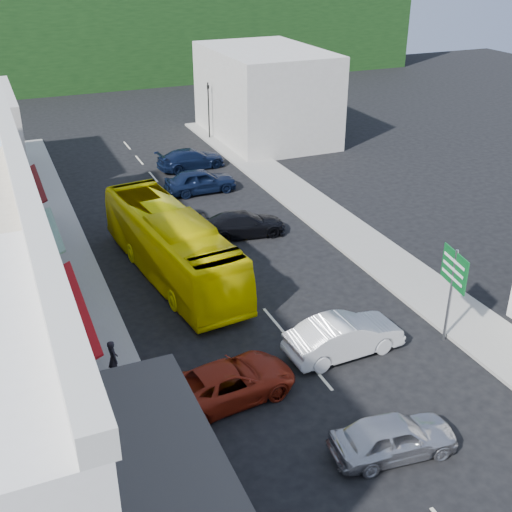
{
  "coord_description": "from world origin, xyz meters",
  "views": [
    {
      "loc": [
        -9.84,
        -17.14,
        14.75
      ],
      "look_at": [
        0.0,
        6.0,
        2.2
      ],
      "focal_mm": 45.0,
      "sensor_mm": 36.0,
      "label": 1
    }
  ],
  "objects_px": {
    "traffic_signal": "(209,111)",
    "car_red": "(228,382)",
    "pedestrian_left": "(113,357)",
    "car_silver": "(394,436)",
    "direction_sign": "(450,296)",
    "bus": "(172,246)",
    "car_white": "(344,338)"
  },
  "relations": [
    {
      "from": "car_white",
      "to": "traffic_signal",
      "type": "bearing_deg",
      "value": -12.0
    },
    {
      "from": "car_silver",
      "to": "traffic_signal",
      "type": "xyz_separation_m",
      "value": [
        6.41,
        35.79,
        1.57
      ]
    },
    {
      "from": "car_silver",
      "to": "car_red",
      "type": "relative_size",
      "value": 0.96
    },
    {
      "from": "car_white",
      "to": "car_red",
      "type": "distance_m",
      "value": 5.21
    },
    {
      "from": "pedestrian_left",
      "to": "bus",
      "type": "bearing_deg",
      "value": -40.1
    },
    {
      "from": "car_red",
      "to": "pedestrian_left",
      "type": "relative_size",
      "value": 2.71
    },
    {
      "from": "car_silver",
      "to": "traffic_signal",
      "type": "relative_size",
      "value": 0.97
    },
    {
      "from": "car_white",
      "to": "car_silver",
      "type": "bearing_deg",
      "value": 163.47
    },
    {
      "from": "pedestrian_left",
      "to": "traffic_signal",
      "type": "height_order",
      "value": "traffic_signal"
    },
    {
      "from": "traffic_signal",
      "to": "car_silver",
      "type": "bearing_deg",
      "value": 60.76
    },
    {
      "from": "car_silver",
      "to": "direction_sign",
      "type": "height_order",
      "value": "direction_sign"
    },
    {
      "from": "bus",
      "to": "car_white",
      "type": "relative_size",
      "value": 2.64
    },
    {
      "from": "car_white",
      "to": "bus",
      "type": "bearing_deg",
      "value": 23.28
    },
    {
      "from": "pedestrian_left",
      "to": "traffic_signal",
      "type": "relative_size",
      "value": 0.38
    },
    {
      "from": "pedestrian_left",
      "to": "car_white",
      "type": "bearing_deg",
      "value": -110.62
    },
    {
      "from": "car_silver",
      "to": "traffic_signal",
      "type": "distance_m",
      "value": 36.39
    },
    {
      "from": "bus",
      "to": "pedestrian_left",
      "type": "height_order",
      "value": "bus"
    },
    {
      "from": "car_red",
      "to": "pedestrian_left",
      "type": "xyz_separation_m",
      "value": [
        -3.51,
        2.62,
        0.3
      ]
    },
    {
      "from": "car_white",
      "to": "pedestrian_left",
      "type": "xyz_separation_m",
      "value": [
        -8.65,
        1.81,
        0.3
      ]
    },
    {
      "from": "traffic_signal",
      "to": "car_red",
      "type": "bearing_deg",
      "value": 52.78
    },
    {
      "from": "bus",
      "to": "car_silver",
      "type": "distance_m",
      "value": 14.68
    },
    {
      "from": "pedestrian_left",
      "to": "direction_sign",
      "type": "bearing_deg",
      "value": -110.15
    },
    {
      "from": "direction_sign",
      "to": "traffic_signal",
      "type": "distance_m",
      "value": 31.16
    },
    {
      "from": "bus",
      "to": "car_white",
      "type": "height_order",
      "value": "bus"
    },
    {
      "from": "car_red",
      "to": "car_white",
      "type": "bearing_deg",
      "value": -87.66
    },
    {
      "from": "pedestrian_left",
      "to": "direction_sign",
      "type": "distance_m",
      "value": 13.21
    },
    {
      "from": "car_silver",
      "to": "traffic_signal",
      "type": "height_order",
      "value": "traffic_signal"
    },
    {
      "from": "car_red",
      "to": "direction_sign",
      "type": "height_order",
      "value": "direction_sign"
    },
    {
      "from": "pedestrian_left",
      "to": "traffic_signal",
      "type": "distance_m",
      "value": 31.7
    },
    {
      "from": "car_white",
      "to": "pedestrian_left",
      "type": "height_order",
      "value": "pedestrian_left"
    },
    {
      "from": "bus",
      "to": "car_silver",
      "type": "bearing_deg",
      "value": -84.8
    },
    {
      "from": "bus",
      "to": "traffic_signal",
      "type": "height_order",
      "value": "traffic_signal"
    }
  ]
}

